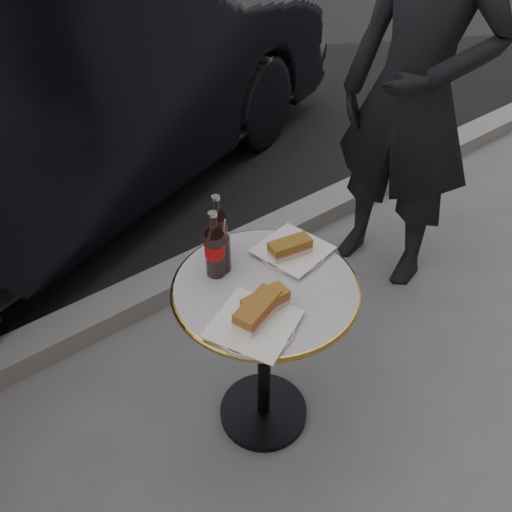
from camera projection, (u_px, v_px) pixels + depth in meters
ground at (263, 413)px, 2.09m from camera, size 80.00×80.00×0.00m
curb at (155, 289)px, 2.61m from camera, size 40.00×0.20×0.12m
bistro_table at (264, 357)px, 1.86m from camera, size 0.62×0.62×0.73m
plate_left at (254, 326)px, 1.48m from camera, size 0.30×0.30×0.01m
plate_right at (293, 251)px, 1.75m from camera, size 0.24×0.24×0.01m
sandwich_left_a at (257, 311)px, 1.48m from camera, size 0.18×0.13×0.06m
sandwich_left_b at (265, 302)px, 1.51m from camera, size 0.15×0.07×0.05m
sandwich_right at (290, 248)px, 1.71m from camera, size 0.16×0.10×0.05m
cola_bottle_left at (215, 244)px, 1.59m from camera, size 0.07×0.07×0.25m
cola_bottle_right at (217, 226)px, 1.67m from camera, size 0.09×0.09×0.24m
cola_glass at (221, 253)px, 1.65m from camera, size 0.08×0.08×0.13m
parked_car at (38, 87)px, 2.88m from camera, size 3.18×4.91×1.53m
pedestrian at (414, 97)px, 2.26m from camera, size 0.60×0.78×1.93m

